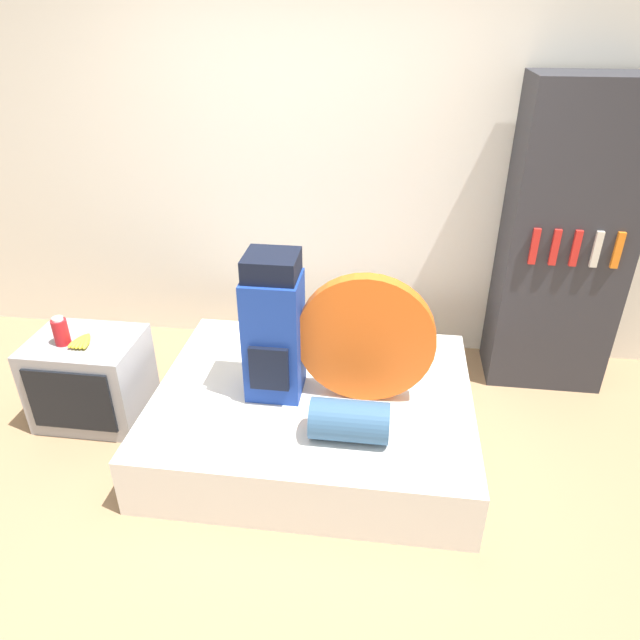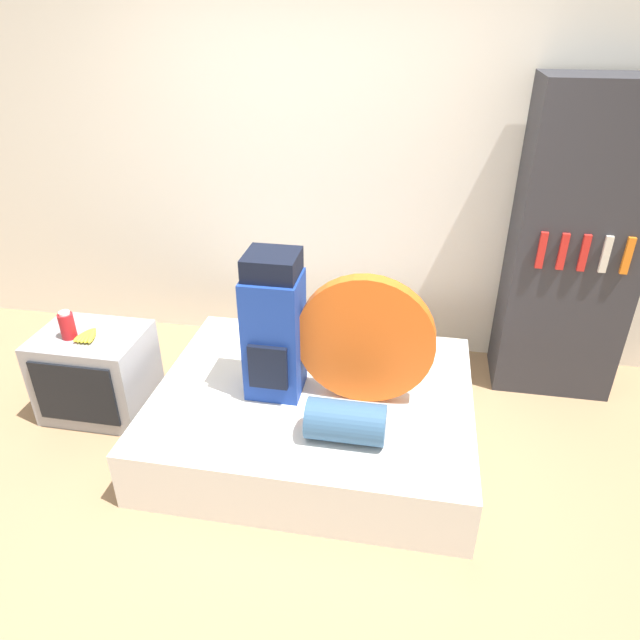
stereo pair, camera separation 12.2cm
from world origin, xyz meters
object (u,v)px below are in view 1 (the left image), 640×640
Objects in this scene: tent_bag at (366,339)px; canister at (61,331)px; sleeping_roll at (349,421)px; bookshelf at (565,242)px; television at (91,379)px; backpack at (274,329)px.

tent_bag reaches higher than canister.
bookshelf reaches higher than sleeping_roll.
canister is at bearing -151.95° from television.
sleeping_roll is at bearing -97.69° from tent_bag.
television is at bearing -163.16° from bookshelf.
bookshelf is (1.20, 1.25, 0.51)m from sleeping_roll.
tent_bag reaches higher than television.
sleeping_roll is at bearing -133.94° from bookshelf.
television is 3.70× the size of canister.
tent_bag is at bearing -1.73° from television.
canister is (-1.67, 0.36, 0.17)m from sleeping_roll.
backpack reaches higher than sleeping_roll.
television is 0.33× the size of bookshelf.
backpack is 0.63m from sleeping_roll.
tent_bag is 1.48m from bookshelf.
backpack is at bearing 141.60° from sleeping_roll.
tent_bag is 4.31× the size of canister.
sleeping_roll is 0.62× the size of television.
bookshelf is (2.87, 0.89, 0.34)m from canister.
bookshelf reaches higher than backpack.
tent_bag is 0.44m from sleeping_roll.
backpack is at bearing -151.26° from bookshelf.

